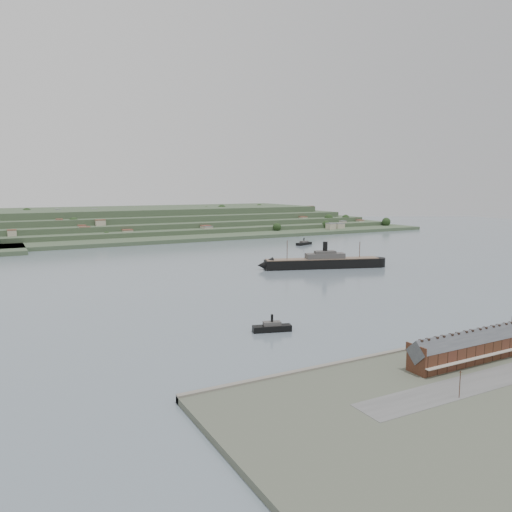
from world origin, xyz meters
name	(u,v)px	position (x,y,z in m)	size (l,w,h in m)	color
ground	(263,281)	(0.00, 0.00, 0.00)	(1400.00, 1400.00, 0.00)	slate
terrace_row	(474,346)	(-10.00, -168.02, 6.84)	(55.60, 9.80, 11.07)	#4A2B1A
far_peninsula	(141,222)	(27.91, 393.10, 11.88)	(760.00, 309.00, 30.00)	#3A4F34
steamship	(319,262)	(62.26, 24.66, 4.39)	(96.08, 40.78, 23.78)	black
tugboat	(272,327)	(-50.81, -100.22, 1.81)	(17.07, 8.90, 7.43)	black
ferry_east	(304,243)	(134.21, 153.65, 1.81)	(20.81, 11.40, 7.52)	black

